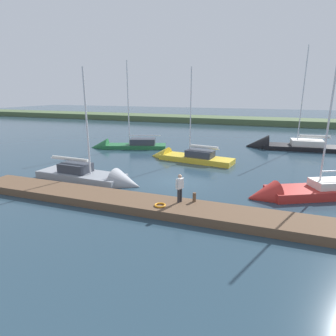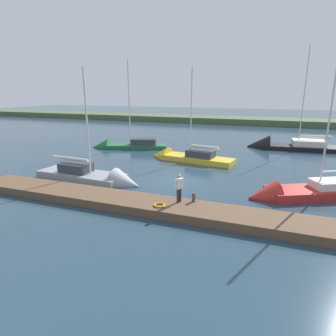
{
  "view_description": "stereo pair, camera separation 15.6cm",
  "coord_description": "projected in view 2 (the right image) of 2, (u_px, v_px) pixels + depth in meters",
  "views": [
    {
      "loc": [
        -6.39,
        19.91,
        6.77
      ],
      "look_at": [
        0.66,
        0.62,
        1.17
      ],
      "focal_mm": 30.21,
      "sensor_mm": 36.0,
      "label": 1
    },
    {
      "loc": [
        -6.53,
        19.86,
        6.77
      ],
      "look_at": [
        0.66,
        0.62,
        1.17
      ],
      "focal_mm": 30.21,
      "sensor_mm": 36.0,
      "label": 2
    }
  ],
  "objects": [
    {
      "name": "ground_plane",
      "position": [
        179.0,
        181.0,
        21.93
      ],
      "size": [
        200.0,
        200.0,
        0.0
      ],
      "primitive_type": "plane",
      "color": "#263D4C"
    },
    {
      "name": "far_shoreline",
      "position": [
        242.0,
        123.0,
        61.61
      ],
      "size": [
        180.0,
        8.0,
        2.4
      ],
      "primitive_type": "cube",
      "color": "#4C603D",
      "rests_on": "ground_plane"
    },
    {
      "name": "dock_pier",
      "position": [
        149.0,
        205.0,
        16.76
      ],
      "size": [
        25.09,
        2.42,
        0.5
      ],
      "primitive_type": "cube",
      "color": "brown",
      "rests_on": "ground_plane"
    },
    {
      "name": "mooring_post_near",
      "position": [
        194.0,
        197.0,
        16.54
      ],
      "size": [
        0.2,
        0.2,
        0.54
      ],
      "primitive_type": "cylinder",
      "color": "brown",
      "rests_on": "dock_pier"
    },
    {
      "name": "life_ring_buoy",
      "position": [
        159.0,
        205.0,
        15.95
      ],
      "size": [
        0.66,
        0.66,
        0.1
      ],
      "primitive_type": "torus",
      "color": "orange",
      "rests_on": "dock_pier"
    },
    {
      "name": "sailboat_behind_pier",
      "position": [
        305.0,
        194.0,
        18.65
      ],
      "size": [
        9.03,
        6.09,
        10.37
      ],
      "rotation": [
        0.0,
        0.0,
        0.48
      ],
      "color": "#B22823",
      "rests_on": "ground_plane"
    },
    {
      "name": "sailboat_far_right",
      "position": [
        124.0,
        147.0,
        34.84
      ],
      "size": [
        9.42,
        5.07,
        11.28
      ],
      "rotation": [
        0.0,
        0.0,
        0.33
      ],
      "color": "#236638",
      "rests_on": "ground_plane"
    },
    {
      "name": "sailboat_inner_slip",
      "position": [
        282.0,
        147.0,
        34.4
      ],
      "size": [
        11.18,
        3.85,
        13.11
      ],
      "rotation": [
        0.0,
        0.0,
        0.08
      ],
      "color": "black",
      "rests_on": "ground_plane"
    },
    {
      "name": "sailboat_outer_mooring",
      "position": [
        184.0,
        158.0,
        28.72
      ],
      "size": [
        9.06,
        3.46,
        10.01
      ],
      "rotation": [
        0.0,
        0.0,
        -0.15
      ],
      "color": "gold",
      "rests_on": "ground_plane"
    },
    {
      "name": "sailboat_mid_channel",
      "position": [
        97.0,
        179.0,
        21.98
      ],
      "size": [
        9.04,
        2.82,
        9.59
      ],
      "rotation": [
        0.0,
        0.0,
        3.09
      ],
      "color": "gray",
      "rests_on": "ground_plane"
    },
    {
      "name": "person_on_dock",
      "position": [
        179.0,
        186.0,
        16.29
      ],
      "size": [
        0.4,
        0.59,
        1.68
      ],
      "rotation": [
        0.0,
        0.0,
        5.83
      ],
      "color": "#28282D",
      "rests_on": "dock_pier"
    }
  ]
}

